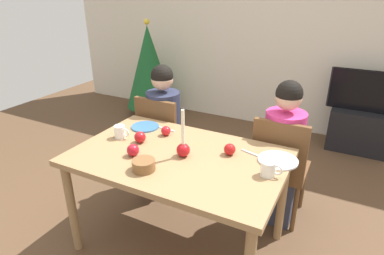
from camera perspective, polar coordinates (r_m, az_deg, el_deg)
The scene contains 22 objects.
ground_plane at distance 2.60m, azimuth -2.15°, elevation -19.50°, with size 7.68×7.68×0.00m, color brown.
back_wall at distance 4.37m, azimuth 15.26°, elevation 16.61°, with size 6.40×0.10×2.60m, color beige.
dining_table at distance 2.20m, azimuth -2.41°, elevation -6.72°, with size 1.40×0.90×0.75m.
chair_left at distance 2.97m, azimuth -5.23°, elevation -1.69°, with size 0.40×0.40×0.90m.
chair_right at distance 2.61m, azimuth 15.16°, elevation -6.26°, with size 0.40×0.40×0.90m.
person_left_child at distance 2.97m, azimuth -4.94°, elevation -0.45°, with size 0.30×0.30×1.17m.
person_right_child at distance 2.61m, azimuth 15.46°, elevation -4.84°, with size 0.30×0.30×1.17m.
tv_stand at distance 4.23m, azimuth 27.21°, elevation -0.40°, with size 0.64×0.40×0.48m, color black.
tv at distance 4.09m, azimuth 28.43°, elevation 5.64°, with size 0.79×0.05×0.46m.
christmas_tree at distance 4.73m, azimuth -7.57°, elevation 10.49°, with size 0.69×0.69×1.37m.
candle_centerpiece at distance 2.11m, azimuth -1.59°, elevation -3.47°, with size 0.09×0.09×0.33m.
plate_left at distance 2.59m, azimuth -8.25°, elevation 0.14°, with size 0.22×0.22×0.01m, color teal.
plate_right at distance 2.15m, azimuth 14.88°, elevation -5.58°, with size 0.26×0.26×0.01m, color silver.
mug_left at distance 2.43m, azimuth -12.51°, elevation -0.74°, with size 0.13×0.08×0.09m.
mug_right at distance 1.96m, azimuth 13.33°, elevation -7.07°, with size 0.13×0.09×0.09m.
fork_left at distance 2.54m, azimuth -4.74°, elevation -0.22°, with size 0.18×0.01×0.01m, color silver.
fork_right at distance 2.20m, azimuth 10.66°, elevation -4.60°, with size 0.18×0.01×0.01m, color silver.
bowl_walnuts at distance 1.99m, azimuth -8.50°, elevation -6.55°, with size 0.14×0.14×0.07m, color brown.
apple_near_candle at distance 2.16m, azimuth -10.35°, elevation -3.93°, with size 0.08×0.08×0.08m, color red.
apple_by_left_plate at distance 2.42m, azimuth -4.62°, elevation -0.59°, with size 0.07×0.07×0.07m, color red.
apple_by_right_mug at distance 2.16m, azimuth 6.65°, elevation -3.83°, with size 0.08×0.08×0.08m, color red.
apple_far_edge at distance 2.33m, azimuth -9.14°, elevation -1.69°, with size 0.08×0.08×0.08m, color #B3151B.
Camera 1 is at (0.95, -1.64, 1.78)m, focal length 30.31 mm.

